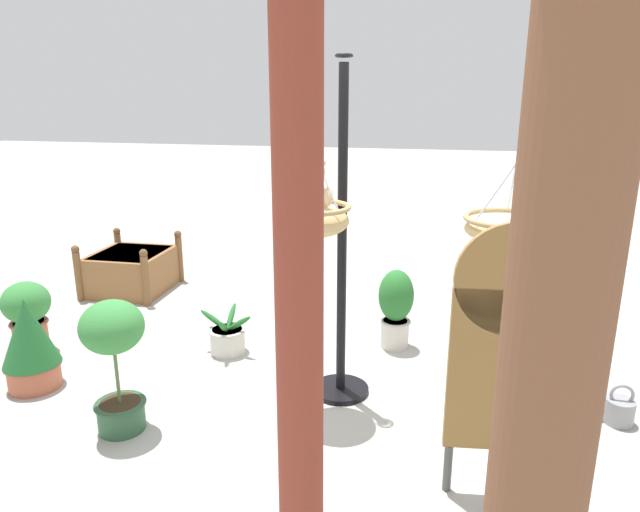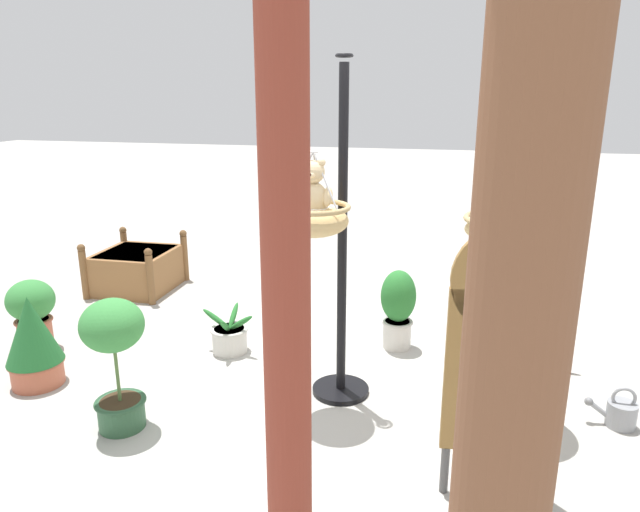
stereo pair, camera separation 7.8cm
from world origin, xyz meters
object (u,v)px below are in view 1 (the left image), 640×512
(potted_plant_tall_leafy, at_px, (396,306))
(potted_plant_trailing_ivy, at_px, (227,337))
(potted_plant_small_succulent, at_px, (115,353))
(teddy_bear, at_px, (313,193))
(display_sign_board, at_px, (508,342))
(hanging_basket_with_teddy, at_px, (314,218))
(greenhouse_pillar_left, at_px, (299,333))
(watering_can, at_px, (618,410))
(potted_plant_bushy_green, at_px, (542,345))
(display_pole_central, at_px, (341,297))
(potted_plant_fern_front, at_px, (27,313))
(wooden_planter_box, at_px, (132,270))
(potted_plant_conical_shrub, at_px, (30,344))
(hanging_basket_left_high, at_px, (510,227))

(potted_plant_tall_leafy, xyz_separation_m, potted_plant_trailing_ivy, (1.45, 0.45, -0.25))
(potted_plant_trailing_ivy, bearing_deg, potted_plant_small_succulent, 78.32)
(teddy_bear, bearing_deg, display_sign_board, 151.06)
(potted_plant_small_succulent, bearing_deg, hanging_basket_with_teddy, -154.85)
(greenhouse_pillar_left, bearing_deg, watering_can, -128.09)
(potted_plant_tall_leafy, bearing_deg, potted_plant_bushy_green, 174.93)
(potted_plant_tall_leafy, bearing_deg, potted_plant_small_succulent, 45.55)
(display_pole_central, distance_m, hanging_basket_with_teddy, 0.71)
(greenhouse_pillar_left, xyz_separation_m, potted_plant_trailing_ivy, (1.38, -2.69, -1.32))
(potted_plant_trailing_ivy, relative_size, display_sign_board, 0.32)
(potted_plant_tall_leafy, relative_size, potted_plant_bushy_green, 1.54)
(hanging_basket_with_teddy, relative_size, potted_plant_fern_front, 0.88)
(display_sign_board, bearing_deg, display_pole_central, -41.27)
(potted_plant_tall_leafy, height_order, display_sign_board, display_sign_board)
(hanging_basket_with_teddy, bearing_deg, wooden_planter_box, -37.62)
(potted_plant_conical_shrub, bearing_deg, potted_plant_bushy_green, -162.42)
(teddy_bear, relative_size, potted_plant_tall_leafy, 0.55)
(watering_can, bearing_deg, potted_plant_tall_leafy, -29.06)
(greenhouse_pillar_left, bearing_deg, potted_plant_bushy_green, -113.75)
(display_sign_board, xyz_separation_m, watering_can, (-0.91, -0.96, -0.86))
(potted_plant_fern_front, bearing_deg, hanging_basket_left_high, 177.65)
(potted_plant_fern_front, bearing_deg, potted_plant_bushy_green, -170.98)
(potted_plant_small_succulent, bearing_deg, display_pole_central, -149.10)
(potted_plant_bushy_green, relative_size, potted_plant_trailing_ivy, 0.91)
(greenhouse_pillar_left, relative_size, wooden_planter_box, 3.13)
(wooden_planter_box, height_order, display_sign_board, display_sign_board)
(potted_plant_small_succulent, relative_size, potted_plant_trailing_ivy, 1.81)
(teddy_bear, xyz_separation_m, watering_can, (-2.14, -0.27, -1.51))
(hanging_basket_with_teddy, relative_size, wooden_planter_box, 0.59)
(hanging_basket_left_high, distance_m, potted_plant_bushy_green, 1.54)
(potted_plant_bushy_green, bearing_deg, hanging_basket_with_teddy, 31.42)
(potted_plant_bushy_green, bearing_deg, display_sign_board, 74.20)
(display_pole_central, height_order, potted_plant_tall_leafy, display_pole_central)
(wooden_planter_box, relative_size, potted_plant_small_succulent, 1.03)
(potted_plant_small_succulent, distance_m, potted_plant_conical_shrub, 1.09)
(hanging_basket_with_teddy, xyz_separation_m, potted_plant_bushy_green, (-1.74, -1.06, -1.24))
(potted_plant_tall_leafy, xyz_separation_m, watering_can, (-1.66, 0.92, -0.29))
(potted_plant_trailing_ivy, height_order, watering_can, potted_plant_trailing_ivy)
(greenhouse_pillar_left, distance_m, potted_plant_trailing_ivy, 3.30)
(display_pole_central, relative_size, greenhouse_pillar_left, 0.82)
(potted_plant_bushy_green, height_order, display_sign_board, display_sign_board)
(hanging_basket_with_teddy, xyz_separation_m, potted_plant_tall_leafy, (-0.48, -1.17, -1.04))
(display_pole_central, relative_size, hanging_basket_with_teddy, 4.35)
(display_pole_central, relative_size, display_sign_board, 1.54)
(display_sign_board, bearing_deg, watering_can, -133.41)
(display_sign_board, bearing_deg, teddy_bear, -28.94)
(hanging_basket_left_high, height_order, potted_plant_conical_shrub, hanging_basket_left_high)
(potted_plant_trailing_ivy, bearing_deg, teddy_bear, 142.38)
(watering_can, bearing_deg, wooden_planter_box, -20.62)
(potted_plant_bushy_green, distance_m, potted_plant_trailing_ivy, 2.73)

